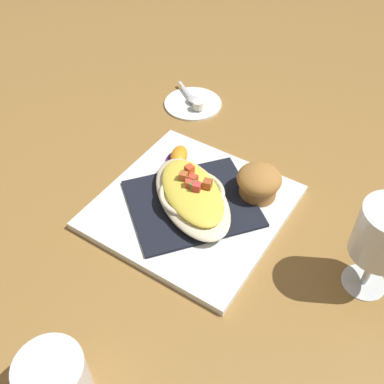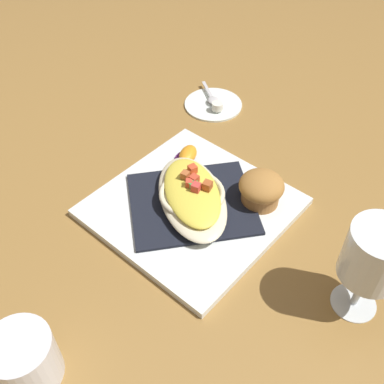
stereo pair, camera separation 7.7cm
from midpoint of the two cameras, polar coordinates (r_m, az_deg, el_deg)
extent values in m
plane|color=olive|center=(0.81, 2.75, -2.32)|extent=(2.60, 2.60, 0.00)
cube|color=white|center=(0.80, 2.77, -1.99)|extent=(0.31, 0.31, 0.01)
cube|color=black|center=(0.79, 2.79, -1.52)|extent=(0.27, 0.27, 0.01)
ellipsoid|color=beige|center=(0.78, 2.83, -0.75)|extent=(0.20, 0.23, 0.03)
torus|color=beige|center=(0.78, 2.85, -0.30)|extent=(0.15, 0.15, 0.01)
ellipsoid|color=yellow|center=(0.77, 2.86, -0.10)|extent=(0.16, 0.19, 0.02)
cube|color=#D1413B|center=(0.75, 3.22, 0.30)|extent=(0.02, 0.02, 0.01)
cube|color=green|center=(0.77, 2.99, 1.10)|extent=(0.01, 0.01, 0.01)
cube|color=#B75F30|center=(0.78, 2.00, 1.96)|extent=(0.02, 0.02, 0.01)
cube|color=#CD4029|center=(0.76, 2.97, 0.71)|extent=(0.01, 0.01, 0.01)
cube|color=#D54C2A|center=(0.79, 2.87, 2.71)|extent=(0.02, 0.02, 0.01)
cube|color=#B15328|center=(0.76, 4.82, 0.67)|extent=(0.02, 0.02, 0.01)
cube|color=#D94731|center=(0.77, 2.57, 1.00)|extent=(0.02, 0.02, 0.01)
cube|color=green|center=(0.76, 3.04, 0.64)|extent=(0.01, 0.01, 0.01)
cube|color=#CD462C|center=(0.77, 3.14, 1.47)|extent=(0.01, 0.01, 0.01)
cylinder|color=#A46C37|center=(0.80, 11.13, -0.55)|extent=(0.07, 0.07, 0.03)
ellipsoid|color=#A87438|center=(0.79, 11.36, 0.63)|extent=(0.08, 0.08, 0.04)
ellipsoid|color=#4C0F23|center=(0.78, 11.45, 1.11)|extent=(0.03, 0.03, 0.01)
ellipsoid|color=#4D1A5B|center=(0.88, 1.65, 4.14)|extent=(0.05, 0.04, 0.01)
ellipsoid|color=orange|center=(0.87, 2.04, 4.50)|extent=(0.06, 0.05, 0.02)
cylinder|color=white|center=(0.63, -16.52, -19.37)|extent=(0.08, 0.08, 0.08)
cylinder|color=#4C2D14|center=(0.65, -16.17, -20.09)|extent=(0.07, 0.07, 0.04)
cylinder|color=white|center=(0.74, 22.16, -12.66)|extent=(0.07, 0.07, 0.00)
cylinder|color=white|center=(0.71, 23.01, -10.99)|extent=(0.01, 0.01, 0.07)
cylinder|color=white|center=(0.66, 24.91, -7.16)|extent=(0.08, 0.08, 0.08)
cylinder|color=silver|center=(0.67, 24.38, -8.24)|extent=(0.07, 0.07, 0.04)
cylinder|color=white|center=(1.04, 4.79, 10.69)|extent=(0.13, 0.13, 0.01)
ellipsoid|color=silver|center=(1.04, 4.82, 11.09)|extent=(0.04, 0.04, 0.01)
cube|color=silver|center=(1.07, 4.03, 12.40)|extent=(0.04, 0.06, 0.00)
cylinder|color=white|center=(1.01, 5.36, 10.38)|extent=(0.02, 0.02, 0.02)
camera|label=1|loc=(0.04, -87.13, 2.91)|focal=43.34mm
camera|label=2|loc=(0.04, 92.87, -2.91)|focal=43.34mm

